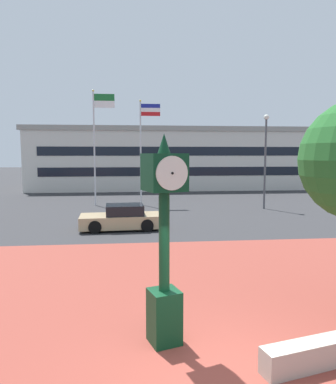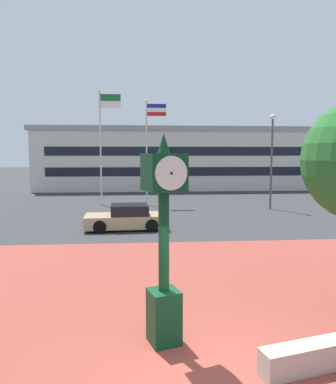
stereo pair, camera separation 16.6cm
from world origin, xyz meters
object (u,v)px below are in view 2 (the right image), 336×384
Objects in this scene: car_street_mid at (127,218)px; flagpole_primary at (103,138)px; street_clock at (164,240)px; street_lamp_post at (272,152)px; flagpole_secondary at (149,144)px; civic_building at (174,158)px.

flagpole_primary is (-2.02, 8.87, 4.50)m from car_street_mid.
car_street_mid is 10.15m from flagpole_primary.
flagpole_primary is at bearing 81.18° from street_clock.
flagpole_secondary is at bearing 161.40° from street_lamp_post.
street_clock is at bearing -177.44° from car_street_mid.
car_street_mid is 0.64× the size of street_lamp_post.
car_street_mid is at bearing -77.14° from flagpole_primary.
street_lamp_post is (5.10, -18.59, 0.68)m from civic_building.
car_street_mid is 0.54× the size of flagpole_secondary.
civic_building is at bearing 66.57° from street_clock.
flagpole_primary reaches higher than street_clock.
flagpole_secondary reaches higher than street_lamp_post.
flagpole_secondary is at bearing -0.00° from flagpole_primary.
street_clock is 0.55× the size of flagpole_secondary.
car_street_mid is 12.07m from street_lamp_post.
civic_building is 19.29m from street_lamp_post.
civic_building is (3.60, 36.10, 1.17)m from street_clock.
flagpole_primary is at bearing 9.58° from car_street_mid.
street_clock is 0.65× the size of street_lamp_post.
street_lamp_post is (8.47, -2.85, -0.59)m from flagpole_secondary.
flagpole_primary reaches higher than street_lamp_post.
flagpole_primary is 1.09× the size of flagpole_secondary.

